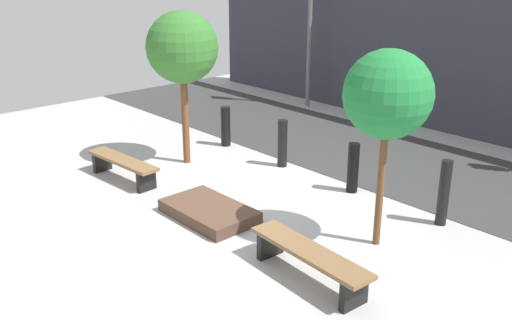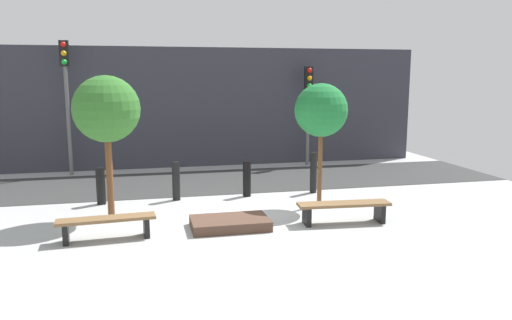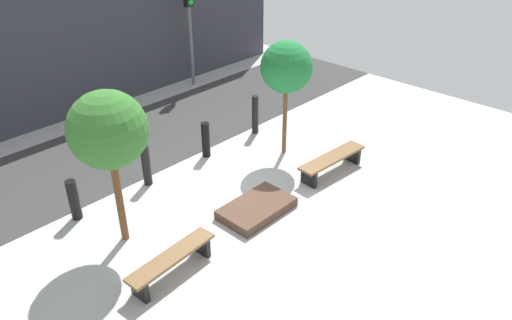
# 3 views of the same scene
# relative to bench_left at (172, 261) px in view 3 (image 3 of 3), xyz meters

# --- Properties ---
(ground_plane) EXTENTS (18.00, 18.00, 0.00)m
(ground_plane) POSITION_rel_bench_left_xyz_m (2.43, 0.83, -0.32)
(ground_plane) COLOR #AEAEAE
(road_strip) EXTENTS (18.00, 3.49, 0.01)m
(road_strip) POSITION_rel_bench_left_xyz_m (2.43, 4.82, -0.31)
(road_strip) COLOR #363636
(road_strip) RESTS_ON ground
(building_facade) EXTENTS (16.20, 0.50, 4.06)m
(building_facade) POSITION_rel_bench_left_xyz_m (2.43, 7.68, 1.71)
(building_facade) COLOR #33333D
(building_facade) RESTS_ON ground
(bench_left) EXTENTS (1.87, 0.52, 0.44)m
(bench_left) POSITION_rel_bench_left_xyz_m (0.00, 0.00, 0.00)
(bench_left) COLOR black
(bench_left) RESTS_ON ground
(bench_right) EXTENTS (2.01, 0.57, 0.45)m
(bench_right) POSITION_rel_bench_left_xyz_m (4.86, -0.00, 0.01)
(bench_right) COLOR black
(bench_right) RESTS_ON ground
(planter_bed) EXTENTS (1.59, 0.97, 0.21)m
(planter_bed) POSITION_rel_bench_left_xyz_m (2.43, 0.20, -0.22)
(planter_bed) COLOR #50372B
(planter_bed) RESTS_ON ground
(tree_behind_left_bench) EXTENTS (1.43, 1.43, 3.13)m
(tree_behind_left_bench) POSITION_rel_bench_left_xyz_m (-0.00, 1.51, 2.07)
(tree_behind_left_bench) COLOR brown
(tree_behind_left_bench) RESTS_ON ground
(tree_behind_right_bench) EXTENTS (1.26, 1.26, 2.94)m
(tree_behind_right_bench) POSITION_rel_bench_left_xyz_m (4.86, 1.51, 1.98)
(tree_behind_right_bench) COLOR brown
(tree_behind_right_bench) RESTS_ON ground
(bollard_far_left) EXTENTS (0.22, 0.22, 0.91)m
(bollard_far_left) POSITION_rel_bench_left_xyz_m (-0.31, 2.82, 0.14)
(bollard_far_left) COLOR black
(bollard_far_left) RESTS_ON ground
(bollard_left) EXTENTS (0.20, 0.20, 0.98)m
(bollard_left) POSITION_rel_bench_left_xyz_m (1.52, 2.82, 0.17)
(bollard_left) COLOR black
(bollard_left) RESTS_ON ground
(bollard_center) EXTENTS (0.21, 0.21, 0.93)m
(bollard_center) POSITION_rel_bench_left_xyz_m (3.34, 2.82, 0.15)
(bollard_center) COLOR black
(bollard_center) RESTS_ON ground
(bollard_right) EXTENTS (0.18, 0.18, 1.10)m
(bollard_right) POSITION_rel_bench_left_xyz_m (5.16, 2.82, 0.23)
(bollard_right) COLOR black
(bollard_right) RESTS_ON ground
(traffic_light_mid_west) EXTENTS (0.28, 0.27, 3.42)m
(traffic_light_mid_west) POSITION_rel_bench_left_xyz_m (6.36, 6.84, 2.05)
(traffic_light_mid_west) COLOR #606060
(traffic_light_mid_west) RESTS_ON ground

